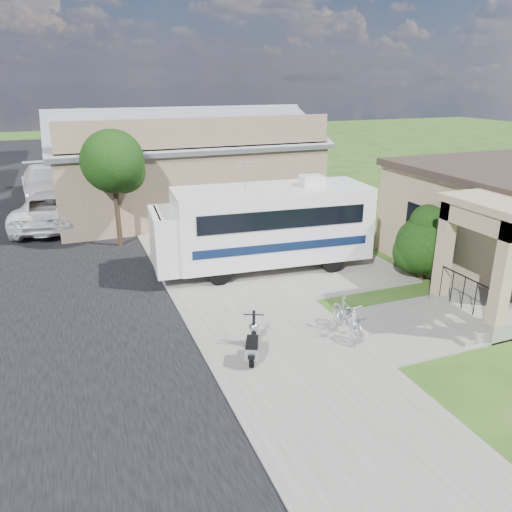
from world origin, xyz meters
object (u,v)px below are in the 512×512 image
object	(u,v)px
shrub	(425,242)
pickup_truck	(55,208)
motorhome	(264,224)
garden_hose	(431,310)
scooter	(253,344)
van	(46,182)
bicycle	(347,318)

from	to	relation	value
shrub	pickup_truck	xyz separation A→B (m)	(-11.30, 11.22, -0.49)
pickup_truck	shrub	bearing A→B (deg)	147.18
motorhome	garden_hose	distance (m)	6.07
scooter	garden_hose	distance (m)	5.70
shrub	van	xyz separation A→B (m)	(-11.71, 17.68, -0.45)
shrub	bicycle	bearing A→B (deg)	-150.56
motorhome	shrub	bearing A→B (deg)	-26.88
motorhome	scooter	xyz separation A→B (m)	(-2.51, -5.49, -1.20)
shrub	scooter	distance (m)	7.62
shrub	garden_hose	size ratio (longest dim) A/B	6.36
motorhome	van	xyz separation A→B (m)	(-7.15, 14.89, -0.76)
shrub	garden_hose	xyz separation A→B (m)	(-1.41, -2.17, -1.22)
shrub	garden_hose	bearing A→B (deg)	-122.91
motorhome	scooter	world-z (taller)	motorhome
motorhome	scooter	size ratio (longest dim) A/B	5.57
scooter	van	size ratio (longest dim) A/B	0.23
bicycle	pickup_truck	size ratio (longest dim) A/B	0.28
shrub	van	size ratio (longest dim) A/B	0.43
bicycle	garden_hose	xyz separation A→B (m)	(2.97, 0.30, -0.40)
bicycle	garden_hose	size ratio (longest dim) A/B	4.05
motorhome	bicycle	distance (m)	5.38
bicycle	scooter	bearing A→B (deg)	-171.26
motorhome	bicycle	bearing A→B (deg)	-83.50
pickup_truck	van	world-z (taller)	van
bicycle	garden_hose	bearing A→B (deg)	9.42
pickup_truck	bicycle	bearing A→B (deg)	128.79
scooter	bicycle	bearing A→B (deg)	28.87
scooter	van	distance (m)	20.91
garden_hose	scooter	bearing A→B (deg)	-174.59
scooter	van	bearing A→B (deg)	126.65
scooter	pickup_truck	size ratio (longest dim) A/B	0.23
shrub	motorhome	bearing A→B (deg)	148.58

